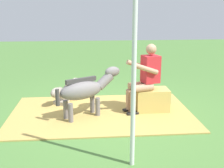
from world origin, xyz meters
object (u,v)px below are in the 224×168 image
(person_seated, at_px, (145,76))
(hay_bale, at_px, (152,100))
(soda_bottle, at_px, (169,99))
(pony_standing, at_px, (86,90))
(pony_lying, at_px, (71,90))
(tent_pole_left, at_px, (134,77))

(person_seated, bearing_deg, hay_bale, -169.74)
(person_seated, bearing_deg, soda_bottle, -150.75)
(pony_standing, distance_m, soda_bottle, 1.85)
(pony_standing, xyz_separation_m, pony_lying, (0.33, -1.15, -0.35))
(person_seated, xyz_separation_m, soda_bottle, (-0.60, -0.34, -0.60))
(hay_bale, distance_m, pony_lying, 1.88)
(person_seated, relative_size, pony_lying, 1.02)
(pony_standing, bearing_deg, person_seated, -171.42)
(pony_lying, height_order, tent_pole_left, tent_pole_left)
(hay_bale, xyz_separation_m, soda_bottle, (-0.44, -0.31, -0.10))
(pony_standing, distance_m, tent_pole_left, 1.92)
(soda_bottle, xyz_separation_m, tent_pole_left, (1.14, 2.22, 1.06))
(tent_pole_left, bearing_deg, hay_bale, -109.96)
(person_seated, bearing_deg, tent_pole_left, 74.14)
(pony_standing, bearing_deg, hay_bale, -171.21)
(pony_standing, bearing_deg, tent_pole_left, 109.26)
(hay_bale, height_order, pony_standing, pony_standing)
(hay_bale, relative_size, tent_pole_left, 0.27)
(pony_lying, bearing_deg, person_seated, 146.28)
(pony_lying, relative_size, soda_bottle, 4.90)
(hay_bale, relative_size, pony_standing, 0.52)
(hay_bale, relative_size, person_seated, 0.47)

